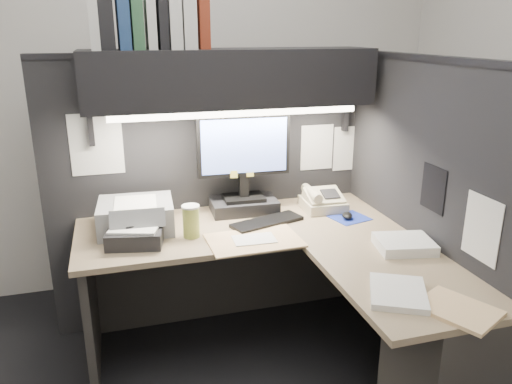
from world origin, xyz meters
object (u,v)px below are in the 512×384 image
printer (136,216)px  overhead_shelf (231,78)px  monitor (244,174)px  telephone (323,201)px  desk (332,315)px  keyboard (267,222)px  notebook_stack (136,236)px  coffee_cup (191,222)px

printer → overhead_shelf: bearing=14.2°
monitor → telephone: (0.46, -0.08, -0.18)m
overhead_shelf → telephone: size_ratio=6.37×
desk → telephone: size_ratio=6.99×
monitor → printer: monitor is taller
keyboard → notebook_stack: 0.71m
overhead_shelf → coffee_cup: 0.80m
overhead_shelf → printer: size_ratio=4.03×
monitor → printer: (-0.62, -0.10, -0.15)m
monitor → keyboard: monitor is taller
coffee_cup → notebook_stack: (-0.28, -0.01, -0.04)m
overhead_shelf → printer: (-0.55, -0.10, -0.69)m
monitor → coffee_cup: (-0.35, -0.28, -0.15)m
keyboard → telephone: size_ratio=1.67×
keyboard → desk: bearing=-90.2°
overhead_shelf → monitor: size_ratio=2.71×
keyboard → printer: size_ratio=1.06×
desk → printer: (-0.85, 0.65, 0.36)m
desk → monitor: bearing=107.3°
desk → coffee_cup: bearing=141.6°
telephone → printer: 1.08m
telephone → keyboard: bearing=-158.3°
monitor → coffee_cup: monitor is taller
desk → notebook_stack: 1.04m
coffee_cup → telephone: bearing=13.8°
overhead_shelf → coffee_cup: bearing=-135.4°
desk → keyboard: bearing=107.0°
overhead_shelf → keyboard: bearing=-58.0°
notebook_stack → overhead_shelf: bearing=27.3°
monitor → keyboard: bearing=-69.5°
monitor → keyboard: (0.07, -0.22, -0.22)m
keyboard → monitor: bearing=90.8°
monitor → overhead_shelf: bearing=-178.1°
desk → notebook_stack: size_ratio=6.37×
overhead_shelf → printer: 0.89m
telephone → notebook_stack: bearing=-166.8°
desk → telephone: bearing=71.2°
overhead_shelf → keyboard: (0.14, -0.22, -0.76)m
keyboard → notebook_stack: (-0.71, -0.07, 0.03)m
monitor → keyboard: 0.32m
coffee_cup → printer: size_ratio=0.41×
overhead_shelf → coffee_cup: (-0.29, -0.28, -0.69)m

